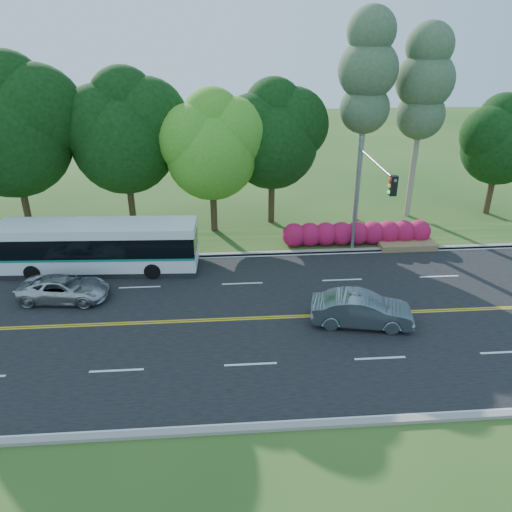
{
  "coord_description": "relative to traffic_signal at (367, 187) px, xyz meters",
  "views": [
    {
      "loc": [
        -1.53,
        -20.23,
        13.06
      ],
      "look_at": [
        0.14,
        2.0,
        2.37
      ],
      "focal_mm": 35.0,
      "sensor_mm": 36.0,
      "label": 1
    }
  ],
  "objects": [
    {
      "name": "tree_row",
      "position": [
        -11.65,
        6.73,
        2.06
      ],
      "size": [
        44.7,
        9.1,
        13.84
      ],
      "color": "#312415",
      "rests_on": "ground"
    },
    {
      "name": "transit_bus",
      "position": [
        -14.89,
        0.28,
        -3.24
      ],
      "size": [
        10.97,
        2.87,
        2.85
      ],
      "rotation": [
        0.0,
        0.0,
        -0.05
      ],
      "color": "white",
      "rests_on": "road"
    },
    {
      "name": "sedan",
      "position": [
        -1.64,
        -6.26,
        -3.88
      ],
      "size": [
        4.89,
        2.47,
        1.54
      ],
      "primitive_type": "imported",
      "rotation": [
        0.0,
        0.0,
        1.38
      ],
      "color": "slate",
      "rests_on": "road"
    },
    {
      "name": "bougainvillea_hedge",
      "position": [
        0.69,
        2.75,
        -3.95
      ],
      "size": [
        9.5,
        2.25,
        1.5
      ],
      "color": "#A90E44",
      "rests_on": "ground"
    },
    {
      "name": "curb_south",
      "position": [
        -6.49,
        -12.55,
        -4.6
      ],
      "size": [
        60.0,
        0.3,
        0.15
      ],
      "primitive_type": "cube",
      "color": "gray",
      "rests_on": "ground"
    },
    {
      "name": "lane_markings",
      "position": [
        -6.59,
        -5.4,
        -4.65
      ],
      "size": [
        57.6,
        13.82,
        0.0
      ],
      "color": "gold",
      "rests_on": "road"
    },
    {
      "name": "grass_verge",
      "position": [
        -6.49,
        3.6,
        -4.62
      ],
      "size": [
        60.0,
        4.0,
        0.1
      ],
      "primitive_type": "cube",
      "color": "#254D19",
      "rests_on": "ground"
    },
    {
      "name": "traffic_signal",
      "position": [
        0.0,
        0.0,
        0.0
      ],
      "size": [
        0.42,
        6.1,
        7.0
      ],
      "color": "gray",
      "rests_on": "ground"
    },
    {
      "name": "suv",
      "position": [
        -16.08,
        -2.89,
        -4.03
      ],
      "size": [
        4.63,
        2.48,
        1.24
      ],
      "primitive_type": "imported",
      "rotation": [
        0.0,
        0.0,
        1.47
      ],
      "color": "#B3B5B8",
      "rests_on": "road"
    },
    {
      "name": "ground",
      "position": [
        -6.49,
        -5.4,
        -4.67
      ],
      "size": [
        120.0,
        120.0,
        0.0
      ],
      "primitive_type": "plane",
      "color": "#254D19",
      "rests_on": "ground"
    },
    {
      "name": "curb_north",
      "position": [
        -6.49,
        1.75,
        -4.6
      ],
      "size": [
        60.0,
        0.3,
        0.15
      ],
      "primitive_type": "cube",
      "color": "gray",
      "rests_on": "ground"
    },
    {
      "name": "road",
      "position": [
        -6.49,
        -5.4,
        -4.66
      ],
      "size": [
        60.0,
        14.0,
        0.02
      ],
      "primitive_type": "cube",
      "color": "black",
      "rests_on": "ground"
    }
  ]
}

